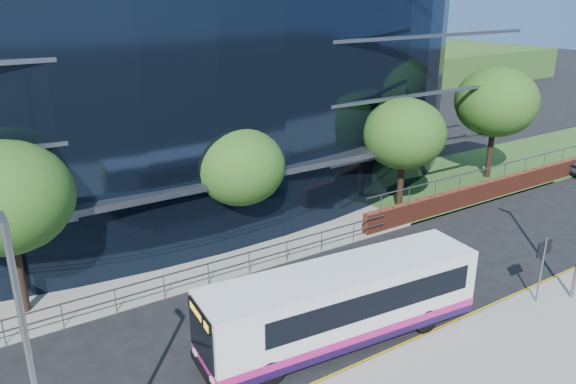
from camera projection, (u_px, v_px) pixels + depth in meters
ground at (427, 319)px, 21.78m from camera, size 200.00×200.00×0.00m
kerb at (447, 330)px, 20.96m from camera, size 80.00×0.25×0.16m
yellow_line_outer at (443, 329)px, 21.14m from camera, size 80.00×0.08×0.01m
yellow_line_inner at (440, 327)px, 21.26m from camera, size 80.00×0.08×0.01m
far_forecourt at (174, 250)px, 27.37m from camera, size 50.00×8.00×0.10m
grass_verge at (545, 156)px, 42.69m from camera, size 36.00×8.00×0.12m
glass_office at (133, 61)px, 33.43m from camera, size 44.00×23.10×16.00m
retaining_wall at (560, 170)px, 37.54m from camera, size 34.00×0.40×2.11m
guard_railings at (164, 281)px, 22.93m from camera, size 24.00×0.05×1.10m
street_sign at (543, 256)px, 22.09m from camera, size 0.85×0.09×2.80m
tree_far_a at (5, 198)px, 20.56m from camera, size 4.95×4.95×6.98m
tree_far_b at (240, 167)px, 26.29m from camera, size 4.29×4.29×6.05m
tree_far_c at (404, 134)px, 30.89m from camera, size 4.62×4.62×6.51m
tree_far_d at (496, 102)px, 36.05m from camera, size 5.28×5.28×7.44m
tree_dist_e at (321, 58)px, 64.02m from camera, size 4.62×4.62×6.51m
tree_dist_f at (410, 51)px, 73.88m from camera, size 4.29×4.29×6.05m
city_bus at (344, 302)px, 20.07m from camera, size 10.73×3.34×2.86m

